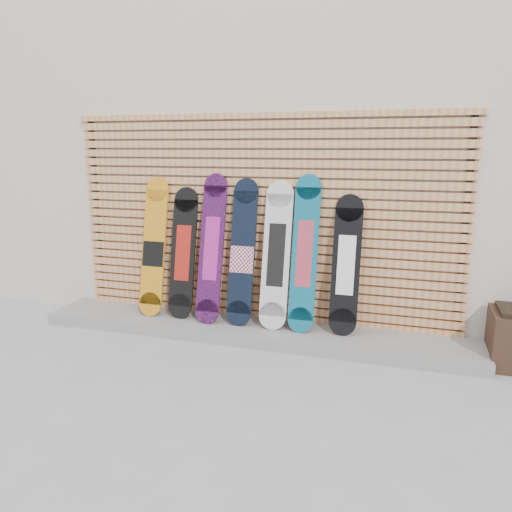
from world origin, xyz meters
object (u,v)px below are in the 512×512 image
object	(u,v)px
snowboard_5	(305,254)
snowboard_6	(346,265)
snowboard_0	(154,248)
snowboard_2	(212,248)
snowboard_1	(183,253)
snowboard_3	(242,253)
snowboard_4	(276,255)

from	to	relation	value
snowboard_5	snowboard_6	world-z (taller)	snowboard_5
snowboard_6	snowboard_0	bearing A→B (deg)	-179.28
snowboard_2	snowboard_6	xyz separation A→B (m)	(1.42, 0.04, -0.09)
snowboard_0	snowboard_1	bearing A→B (deg)	2.68
snowboard_2	snowboard_5	world-z (taller)	snowboard_5
snowboard_2	snowboard_1	bearing A→B (deg)	174.57
snowboard_3	snowboard_6	size ratio (longest dim) A/B	1.10
snowboard_0	snowboard_1	size ratio (longest dim) A/B	1.07
snowboard_2	snowboard_0	bearing A→B (deg)	178.61
snowboard_6	snowboard_1	bearing A→B (deg)	-179.67
snowboard_0	snowboard_3	distance (m)	1.03
snowboard_3	snowboard_5	xyz separation A→B (m)	(0.66, 0.00, 0.04)
snowboard_4	snowboard_6	world-z (taller)	snowboard_4
snowboard_0	snowboard_2	bearing A→B (deg)	-1.39
snowboard_4	snowboard_6	bearing A→B (deg)	2.07
snowboard_3	snowboard_4	bearing A→B (deg)	0.02
snowboard_3	snowboard_4	world-z (taller)	snowboard_3
snowboard_2	snowboard_5	distance (m)	1.00
snowboard_1	snowboard_6	world-z (taller)	snowboard_1
snowboard_0	snowboard_4	world-z (taller)	snowboard_4
snowboard_4	snowboard_5	size ratio (longest dim) A/B	0.96
snowboard_0	snowboard_1	xyz separation A→B (m)	(0.35, 0.02, -0.04)
snowboard_0	snowboard_2	size ratio (longest dim) A/B	0.96
snowboard_3	snowboard_5	world-z (taller)	snowboard_5
snowboard_3	snowboard_5	distance (m)	0.66
snowboard_0	snowboard_6	world-z (taller)	snowboard_0
snowboard_2	snowboard_6	size ratio (longest dim) A/B	1.13
snowboard_2	snowboard_4	bearing A→B (deg)	1.43
snowboard_4	snowboard_0	bearing A→B (deg)	-179.97
snowboard_5	snowboard_6	distance (m)	0.43
snowboard_1	snowboard_2	distance (m)	0.36
snowboard_2	snowboard_4	distance (m)	0.71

